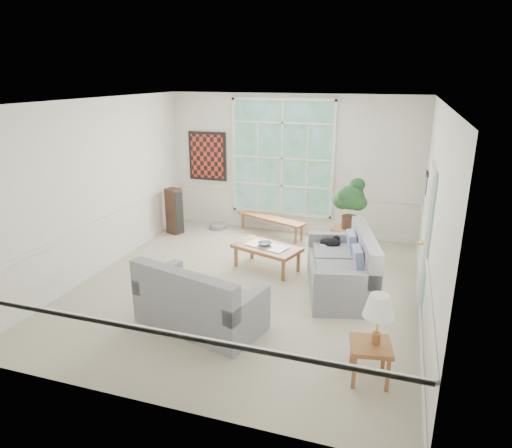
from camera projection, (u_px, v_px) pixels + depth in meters
The scene contains 24 objects.
floor at pixel (247, 287), 7.60m from camera, with size 5.50×6.00×0.01m, color #B3AC96.
ceiling at pixel (245, 101), 6.66m from camera, with size 5.50×6.00×0.02m, color white.
wall_back at pixel (291, 165), 9.84m from camera, with size 5.50×0.02×3.00m, color white.
wall_front at pixel (145, 277), 4.42m from camera, with size 5.50×0.02×3.00m, color white.
wall_left at pixel (97, 187), 7.94m from camera, with size 0.02×6.00×3.00m, color white.
wall_right at pixel (433, 216), 6.33m from camera, with size 0.02×6.00×3.00m, color white.
window_back at pixel (282, 158), 9.82m from camera, with size 2.30×0.08×2.40m, color white.
entry_door at pixel (425, 233), 7.02m from camera, with size 0.08×0.90×2.10m, color white.
door_sidelight at pixel (427, 240), 6.42m from camera, with size 0.08×0.26×1.90m, color white.
wall_art at pixel (207, 156), 10.34m from camera, with size 0.90×0.06×1.10m, color maroon.
wall_frame_near at pixel (426, 185), 7.91m from camera, with size 0.04×0.26×0.32m, color black.
wall_frame_far at pixel (426, 180), 8.27m from camera, with size 0.04×0.26×0.32m, color black.
loveseat_right at pixel (340, 262), 7.32m from camera, with size 0.96×1.85×1.00m, color gray.
loveseat_front at pixel (200, 294), 6.32m from camera, with size 1.74×0.90×0.94m, color gray.
coffee_table at pixel (267, 258), 8.23m from camera, with size 1.18×0.65×0.44m, color #94592F.
pewter_bowl at pixel (265, 243), 8.19m from camera, with size 0.30×0.30×0.07m, color #949499.
window_bench at pixel (271, 226), 10.04m from camera, with size 1.66×0.32×0.39m, color #94592F.
end_table at pixel (346, 240), 9.05m from camera, with size 0.49×0.49×0.49m, color #94592F.
houseplant at pixel (350, 203), 8.83m from camera, with size 0.59×0.59×1.01m, color #204C24, non-canonical shape.
side_table at pixel (369, 362), 5.23m from camera, with size 0.46×0.46×0.47m, color #94592F.
table_lamp at pixel (378, 320), 5.07m from camera, with size 0.35×0.35×0.61m, color silver, non-canonical shape.
pet_bed at pixel (218, 226), 10.45m from camera, with size 0.38×0.38×0.11m, color gray.
floor_speaker at pixel (174, 211), 10.02m from camera, with size 0.32×0.25×1.02m, color #372318.
cat at pixel (330, 242), 7.92m from camera, with size 0.36×0.25×0.17m, color black.
Camera 1 is at (2.27, -6.51, 3.37)m, focal length 32.00 mm.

